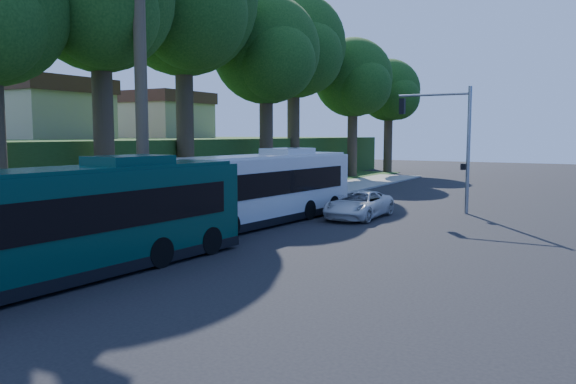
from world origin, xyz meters
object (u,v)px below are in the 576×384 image
Objects in this scene: teal_bus at (81,219)px; pickup at (359,205)px; bus_shelter at (138,191)px; white_bus at (265,187)px.

teal_bus reaches higher than pickup.
bus_shelter is 0.26× the size of white_bus.
white_bus is 2.46× the size of pickup.
teal_bus reaches higher than white_bus.
pickup is at bearing 53.58° from white_bus.
teal_bus is (0.60, -11.73, 0.01)m from white_bus.
bus_shelter reaches higher than pickup.
white_bus reaches higher than bus_shelter.
bus_shelter is at bearing -126.20° from white_bus.
teal_bus is at bearing -56.86° from bus_shelter.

